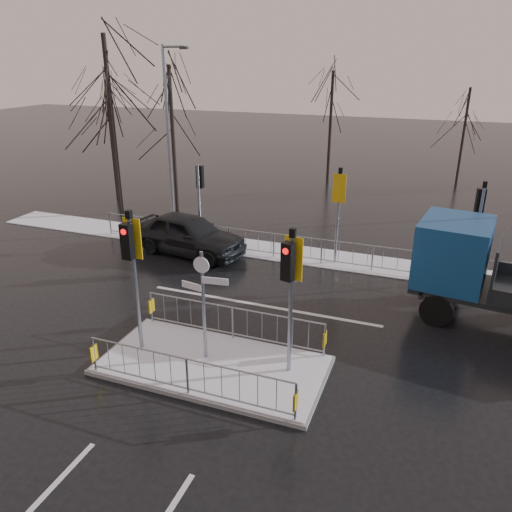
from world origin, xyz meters
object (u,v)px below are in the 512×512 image
(traffic_island, at_px, (212,354))
(flatbed_truck, at_px, (484,270))
(car_far_lane, at_px, (188,234))
(street_lamp_left, at_px, (170,135))

(traffic_island, height_order, flatbed_truck, traffic_island)
(traffic_island, xyz_separation_m, flatbed_truck, (6.67, 5.41, 1.26))
(car_far_lane, xyz_separation_m, flatbed_truck, (11.16, -1.78, 0.80))
(car_far_lane, distance_m, flatbed_truck, 11.33)
(traffic_island, relative_size, car_far_lane, 1.21)
(traffic_island, bearing_deg, flatbed_truck, 39.02)
(flatbed_truck, distance_m, street_lamp_left, 14.00)
(car_far_lane, bearing_deg, flatbed_truck, -90.14)
(flatbed_truck, xyz_separation_m, street_lamp_left, (-13.09, 4.08, 2.84))
(flatbed_truck, bearing_deg, street_lamp_left, 162.69)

